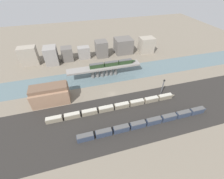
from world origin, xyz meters
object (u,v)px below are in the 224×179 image
Objects in this scene: train_on_bridge at (113,63)px; train_yard_near at (148,122)px; train_yard_mid at (116,107)px; signal_tower at (162,88)px; warehouse_building at (50,94)px.

train_on_bridge is 58.90m from train_yard_near.
train_yard_near is 0.94× the size of train_yard_mid.
train_yard_mid is at bearing -103.26° from train_on_bridge.
signal_tower is (26.02, -36.53, -3.60)m from train_on_bridge.
train_yard_near is 22.88m from train_yard_mid.
warehouse_building is (-55.68, 36.93, 4.30)m from train_yard_near.
train_yard_near is at bearing -85.14° from train_on_bridge.
train_yard_mid is 36.13m from signal_tower.
train_yard_mid is 3.62× the size of warehouse_building.
warehouse_building reaches higher than train_yard_near.
warehouse_building is at bearing 168.62° from signal_tower.
signal_tower is at bearing -11.38° from warehouse_building.
train_on_bridge is 55.15m from warehouse_building.
train_yard_near is 3.42× the size of warehouse_building.
signal_tower reaches higher than warehouse_building.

